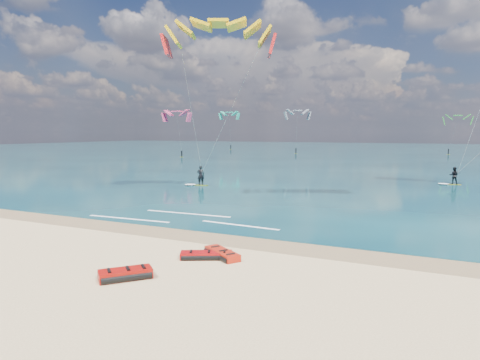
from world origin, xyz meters
name	(u,v)px	position (x,y,z in m)	size (l,w,h in m)	color
ground	(314,173)	(0.00, 40.00, 0.00)	(320.00, 320.00, 0.00)	tan
wet_sand_strip	(142,230)	(0.00, 3.00, 0.00)	(320.00, 2.40, 0.01)	brown
sea	(377,152)	(0.00, 104.00, 0.02)	(320.00, 200.00, 0.04)	#092A35
packed_kite_left	(206,258)	(6.09, -0.31, 0.00)	(2.46, 0.99, 0.36)	#AA090A
packed_kite_mid	(222,257)	(6.61, 0.20, 0.00)	(2.35, 0.99, 0.36)	red
packed_kite_right	(126,279)	(4.58, -3.91, 0.00)	(2.19, 1.20, 0.44)	#A70C07
kitesurfer_main	(210,100)	(-4.30, 18.80, 8.55)	(13.50, 8.88, 16.55)	#A3C417
shoreline_foam	(182,218)	(0.40, 6.51, 0.04)	(12.91, 3.62, 0.01)	white
distant_kites	(321,133)	(-9.76, 81.47, 5.25)	(78.12, 42.35, 11.43)	gray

